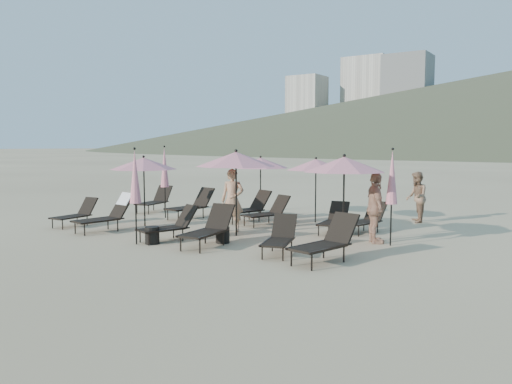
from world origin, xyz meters
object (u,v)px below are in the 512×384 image
Objects in this scene: lounger_1 at (108,213)px; lounger_5 at (326,241)px; umbrella_open_2 at (344,164)px; umbrella_closed_1 at (392,178)px; lounger_3 at (209,228)px; lounger_7 at (192,204)px; umbrella_closed_0 at (135,177)px; lounger_9 at (268,211)px; lounger_11 at (366,219)px; umbrella_open_0 at (144,164)px; lounger_4 at (280,237)px; lounger_2 at (170,225)px; umbrella_open_3 at (261,163)px; lounger_8 at (248,207)px; umbrella_closed_2 at (165,168)px; umbrella_open_1 at (236,159)px; side_table_0 at (152,235)px; lounger_0 at (76,213)px; beachgoer_a at (232,200)px; lounger_6 at (155,200)px; beachgoer_c at (375,208)px; beachgoer_b at (416,197)px; umbrella_open_4 at (316,165)px; lounger_10 at (334,219)px; side_table_1 at (223,235)px.

lounger_5 is at bearing 8.49° from lounger_1.
umbrella_open_2 is 1.26m from umbrella_closed_1.
lounger_7 is (-3.66, 3.56, 0.01)m from lounger_3.
lounger_9 is at bearing 76.58° from umbrella_closed_0.
lounger_11 is at bearing 40.22° from lounger_1.
lounger_4 is at bearing -11.25° from umbrella_open_0.
umbrella_open_3 is at bearing 113.08° from lounger_2.
lounger_1 is 4.63m from lounger_8.
lounger_2 is 0.90× the size of lounger_8.
lounger_11 is 0.64× the size of umbrella_closed_2.
umbrella_closed_2 reaches higher than lounger_2.
lounger_8 is at bearing 166.09° from umbrella_closed_1.
umbrella_open_1 reaches higher than lounger_8.
lounger_2 is at bearing 82.47° from side_table_0.
lounger_7 is at bearing 173.48° from umbrella_closed_1.
beachgoer_a is at bearing 19.27° from lounger_0.
umbrella_closed_2 is (1.53, -1.02, 1.34)m from lounger_6.
beachgoer_c is at bearing 48.27° from lounger_2.
umbrella_open_3 is 5.52m from beachgoer_b.
lounger_4 is at bearing -33.64° from beachgoer_b.
lounger_6 is 0.93× the size of lounger_8.
lounger_8 reaches higher than lounger_0.
umbrella_open_1 is at bearing 12.14° from lounger_0.
umbrella_closed_0 reaches higher than umbrella_open_4.
beachgoer_a is at bearing -62.89° from beachgoer_b.
side_table_0 is 0.24× the size of beachgoer_c.
lounger_6 reaches higher than lounger_4.
umbrella_closed_1 is 5.51× the size of side_table_0.
lounger_8 is 0.98m from lounger_9.
beachgoer_a is at bearing 127.92° from lounger_4.
lounger_10 is (-0.15, 3.39, -0.00)m from lounger_4.
lounger_5 is at bearing -32.90° from lounger_6.
lounger_10 is 2.55m from umbrella_open_4.
lounger_2 is 1.06× the size of lounger_4.
lounger_7 is at bearing -86.40° from beachgoer_b.
umbrella_open_0 is 7.39m from beachgoer_c.
lounger_9 is (0.96, -0.23, -0.04)m from lounger_8.
lounger_6 is 2.46m from lounger_7.
lounger_1 is at bearing 74.30° from beachgoer_c.
umbrella_closed_1 is (3.87, 2.70, 1.28)m from lounger_3.
umbrella_open_0 is at bearing -166.24° from lounger_10.
umbrella_closed_2 is at bearing 129.95° from side_table_0.
umbrella_open_0 is (-2.20, -2.65, 1.53)m from lounger_8.
side_table_1 is (0.33, -1.07, -1.98)m from umbrella_open_1.
umbrella_open_2 is (-0.56, 2.19, 1.61)m from lounger_5.
side_table_1 is at bearing -128.21° from lounger_10.
side_table_1 is at bearing -40.00° from lounger_6.
umbrella_open_3 reaches higher than umbrella_open_4.
side_table_0 is 1.86m from side_table_1.
umbrella_closed_0 is at bearing -54.86° from umbrella_closed_2.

